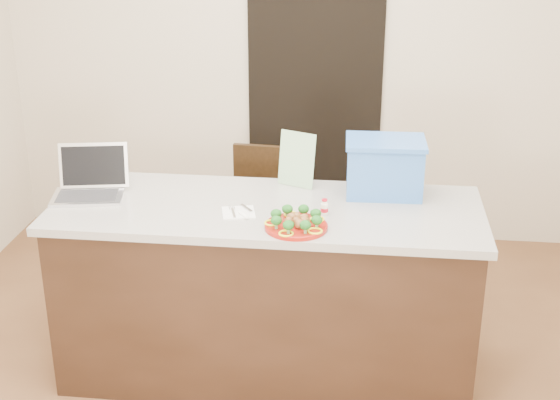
# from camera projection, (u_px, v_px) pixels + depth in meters

# --- Properties ---
(ground) EXTENTS (4.00, 4.00, 0.00)m
(ground) POSITION_uv_depth(u_px,v_px,m) (261.00, 398.00, 3.83)
(ground) COLOR brown
(ground) RESTS_ON ground
(room_shell) EXTENTS (4.00, 4.00, 4.00)m
(room_shell) POSITION_uv_depth(u_px,v_px,m) (257.00, 74.00, 3.22)
(room_shell) COLOR white
(room_shell) RESTS_ON ground
(doorway) EXTENTS (0.90, 0.02, 2.00)m
(doorway) POSITION_uv_depth(u_px,v_px,m) (315.00, 98.00, 5.26)
(doorway) COLOR black
(doorway) RESTS_ON ground
(island) EXTENTS (2.06, 0.76, 0.92)m
(island) POSITION_uv_depth(u_px,v_px,m) (267.00, 291.00, 3.89)
(island) COLOR black
(island) RESTS_ON ground
(plate) EXTENTS (0.28, 0.28, 0.02)m
(plate) POSITION_uv_depth(u_px,v_px,m) (296.00, 226.00, 3.47)
(plate) COLOR maroon
(plate) RESTS_ON island
(meatballs) EXTENTS (0.11, 0.11, 0.04)m
(meatballs) POSITION_uv_depth(u_px,v_px,m) (297.00, 220.00, 3.47)
(meatballs) COLOR brown
(meatballs) RESTS_ON plate
(broccoli) EXTENTS (0.24, 0.24, 0.04)m
(broccoli) POSITION_uv_depth(u_px,v_px,m) (296.00, 217.00, 3.46)
(broccoli) COLOR #124513
(broccoli) RESTS_ON plate
(pepper_rings) EXTENTS (0.27, 0.28, 0.01)m
(pepper_rings) POSITION_uv_depth(u_px,v_px,m) (296.00, 224.00, 3.47)
(pepper_rings) COLOR yellow
(pepper_rings) RESTS_ON plate
(napkin) EXTENTS (0.18, 0.18, 0.01)m
(napkin) POSITION_uv_depth(u_px,v_px,m) (238.00, 213.00, 3.63)
(napkin) COLOR silver
(napkin) RESTS_ON island
(fork) EXTENTS (0.04, 0.14, 0.00)m
(fork) POSITION_uv_depth(u_px,v_px,m) (234.00, 211.00, 3.64)
(fork) COLOR silver
(fork) RESTS_ON napkin
(knife) EXTENTS (0.07, 0.17, 0.01)m
(knife) POSITION_uv_depth(u_px,v_px,m) (244.00, 213.00, 3.61)
(knife) COLOR white
(knife) RESTS_ON napkin
(yogurt_bottle) EXTENTS (0.04, 0.04, 0.08)m
(yogurt_bottle) POSITION_uv_depth(u_px,v_px,m) (324.00, 208.00, 3.61)
(yogurt_bottle) COLOR white
(yogurt_bottle) RESTS_ON island
(laptop) EXTENTS (0.38, 0.33, 0.24)m
(laptop) POSITION_uv_depth(u_px,v_px,m) (91.00, 182.00, 3.84)
(laptop) COLOR silver
(laptop) RESTS_ON island
(leaflet) EXTENTS (0.20, 0.11, 0.28)m
(leaflet) POSITION_uv_depth(u_px,v_px,m) (297.00, 159.00, 3.91)
(leaflet) COLOR silver
(leaflet) RESTS_ON island
(blue_box) EXTENTS (0.39, 0.29, 0.28)m
(blue_box) POSITION_uv_depth(u_px,v_px,m) (385.00, 167.00, 3.81)
(blue_box) COLOR #3367B9
(blue_box) RESTS_ON island
(chair) EXTENTS (0.42, 0.42, 0.88)m
(chair) POSITION_uv_depth(u_px,v_px,m) (263.00, 210.00, 4.73)
(chair) COLOR black
(chair) RESTS_ON ground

